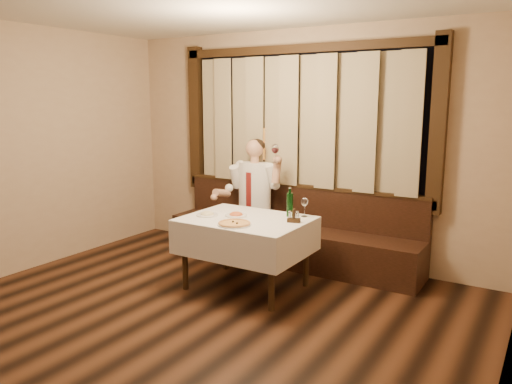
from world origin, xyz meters
The scene contains 10 objects.
room centered at (0.00, 0.97, 1.50)m, with size 5.01×6.01×2.81m.
banquette centered at (0.00, 2.72, 0.31)m, with size 3.20×0.61×0.94m.
dining_table centered at (0.00, 1.70, 0.65)m, with size 1.27×0.97×0.76m.
pizza centered at (0.06, 1.40, 0.77)m, with size 0.33×0.33×0.04m.
pasta_red centered at (-0.14, 1.73, 0.79)m, with size 0.23×0.23×0.08m.
pasta_cream centered at (-0.41, 1.59, 0.79)m, with size 0.23×0.23×0.08m.
green_bottle centered at (0.35, 2.01, 0.89)m, with size 0.07×0.07×0.31m.
table_wine_glass centered at (0.49, 2.08, 0.90)m, with size 0.08×0.08×0.20m.
cruet_caddy centered at (0.50, 1.81, 0.80)m, with size 0.14×0.09×0.14m.
seated_man centered at (-0.51, 2.63, 0.85)m, with size 0.83×0.62×1.48m.
Camera 1 is at (2.72, -2.52, 1.98)m, focal length 35.00 mm.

